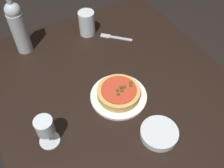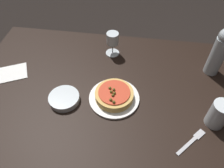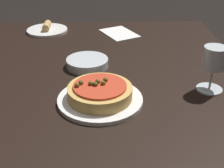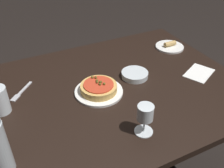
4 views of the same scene
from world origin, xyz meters
The scene contains 8 objects.
dining_table centered at (0.00, 0.00, 0.66)m, with size 1.37×1.02×0.74m.
dinner_plate centered at (-0.07, -0.01, 0.74)m, with size 0.24×0.24×0.01m.
pizza centered at (-0.07, -0.01, 0.77)m, with size 0.18×0.18×0.05m.
wine_glass centered at (-0.01, -0.34, 0.83)m, with size 0.08×0.08×0.14m.
wine_bottle centered at (-0.55, -0.26, 0.88)m, with size 0.07×0.07×0.31m.
water_cup centered at (-0.52, 0.06, 0.80)m, with size 0.08×0.08×0.13m.
side_bowl centered at (0.17, 0.04, 0.75)m, with size 0.15×0.15×0.03m.
fork centered at (-0.42, 0.17, 0.74)m, with size 0.13×0.14×0.00m.
Camera 1 is at (0.51, -0.36, 1.63)m, focal length 42.00 mm.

